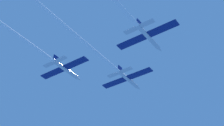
# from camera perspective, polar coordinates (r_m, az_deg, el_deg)

# --- Properties ---
(jet_lead) EXTENTS (16.33, 44.20, 2.71)m
(jet_lead) POSITION_cam_1_polar(r_m,az_deg,el_deg) (86.92, -1.22, 0.54)
(jet_lead) COLOR silver
(jet_left_wing) EXTENTS (16.33, 48.71, 2.71)m
(jet_left_wing) POSITION_cam_1_polar(r_m,az_deg,el_deg) (85.50, -14.22, 3.21)
(jet_left_wing) COLOR silver
(jet_right_wing) EXTENTS (16.33, 49.56, 2.71)m
(jet_right_wing) POSITION_cam_1_polar(r_m,az_deg,el_deg) (70.54, 0.76, 10.74)
(jet_right_wing) COLOR silver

